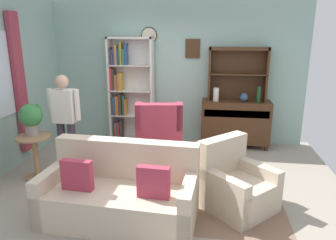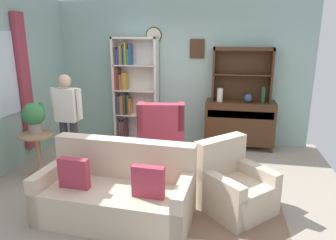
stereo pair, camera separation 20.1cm
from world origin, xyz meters
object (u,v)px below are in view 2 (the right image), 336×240
Objects in this scene: bottle_wine at (263,95)px; plant_stand at (38,150)px; vase_tall at (220,95)px; couch_floral at (117,193)px; sideboard_hutch at (243,67)px; armchair_floral at (233,188)px; potted_plant_large at (34,115)px; person_reading at (68,116)px; wingback_chair at (162,138)px; sideboard at (239,122)px; bookshelf at (132,90)px; vase_round at (248,98)px.

bottle_wine is 0.44× the size of plant_stand.
vase_tall is 0.14× the size of couch_floral.
armchair_floral is (-0.13, -2.41, -1.27)m from sideboard_hutch.
plant_stand is 0.54m from potted_plant_large.
potted_plant_large is (-0.04, 0.05, 0.54)m from plant_stand.
bottle_wine is 0.19× the size of person_reading.
bottle_wine is 0.28× the size of armchair_floral.
wingback_chair is (-1.22, 1.45, 0.09)m from armchair_floral.
vase_tall is at bearing -168.37° from sideboard.
person_reading is at bearing -108.81° from bookshelf.
plant_stand is at bearing 151.15° from couch_floral.
sideboard_hutch is 1.05× the size of wingback_chair.
armchair_floral is 1.90m from wingback_chair.
person_reading is at bearing 41.08° from plant_stand.
wingback_chair is 2.23× the size of potted_plant_large.
sideboard is at bearing 167.11° from bottle_wine.
couch_floral is 1.98m from potted_plant_large.
sideboard is at bearing 31.11° from plant_stand.
vase_round reaches higher than plant_stand.
vase_tall is 3.30m from plant_stand.
sideboard is at bearing 29.57° from person_reading.
bookshelf reaches higher than vase_round.
vase_round is at bearing 83.49° from armchair_floral.
armchair_floral is at bearing -83.20° from vase_tall.
vase_tall is at bearing -5.22° from bookshelf.
bookshelf is 2.13m from potted_plant_large.
bookshelf is at bearing 63.20° from potted_plant_large.
vase_round reaches higher than armchair_floral.
vase_tall is at bearing 32.34° from potted_plant_large.
sideboard is 3.61m from plant_stand.
vase_tall is 0.52m from vase_round.
bottle_wine is (0.26, -0.02, 0.07)m from vase_round.
vase_round is 3.21m from couch_floral.
sideboard_hutch reaches higher than sideboard.
vase_tall is at bearing 96.80° from armchair_floral.
person_reading reaches higher than bottle_wine.
wingback_chair is at bearing 28.31° from potted_plant_large.
couch_floral is at bearing -76.64° from bookshelf.
wingback_chair is (0.15, 1.89, 0.07)m from couch_floral.
vase_round reaches higher than wingback_chair.
sideboard_hutch is at bearing 31.58° from potted_plant_large.
bookshelf is 1.79m from vase_tall.
couch_floral is at bearing -29.70° from potted_plant_large.
plant_stand is at bearing 171.64° from armchair_floral.
plant_stand is (-1.59, 0.88, 0.11)m from couch_floral.
person_reading reaches higher than armchair_floral.
bookshelf reaches higher than sideboard.
sideboard is 0.67m from vase_tall.
vase_tall reaches higher than potted_plant_large.
bottle_wine is at bearing 25.07° from person_reading.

